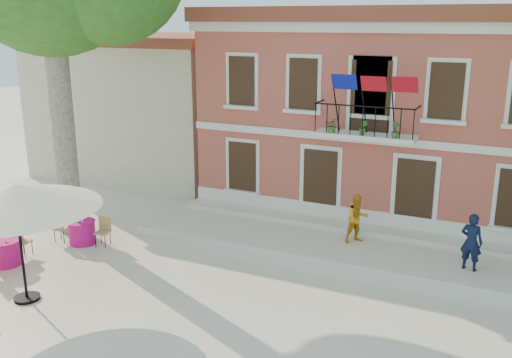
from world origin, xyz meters
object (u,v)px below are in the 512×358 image
(pedestrian_orange, at_px, (357,219))
(cafe_table_0, at_px, (6,252))
(patio_umbrella, at_px, (15,197))
(cafe_table_3, at_px, (82,231))
(pedestrian_navy, at_px, (471,242))

(pedestrian_orange, distance_m, cafe_table_0, 10.70)
(patio_umbrella, distance_m, pedestrian_orange, 9.91)
(cafe_table_3, bearing_deg, pedestrian_navy, 12.49)
(cafe_table_3, bearing_deg, cafe_table_0, -110.95)
(patio_umbrella, bearing_deg, cafe_table_0, 148.88)
(pedestrian_navy, height_order, cafe_table_3, pedestrian_navy)
(pedestrian_orange, distance_m, cafe_table_3, 8.90)
(cafe_table_0, bearing_deg, patio_umbrella, -31.12)
(patio_umbrella, distance_m, cafe_table_3, 4.58)
(pedestrian_orange, xyz_separation_m, cafe_table_3, (-8.25, -3.26, -0.65))
(patio_umbrella, height_order, pedestrian_orange, patio_umbrella)
(patio_umbrella, distance_m, cafe_table_0, 3.56)
(patio_umbrella, distance_m, pedestrian_navy, 12.17)
(patio_umbrella, relative_size, cafe_table_3, 2.15)
(patio_umbrella, xyz_separation_m, cafe_table_3, (-1.37, 3.65, -2.40))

